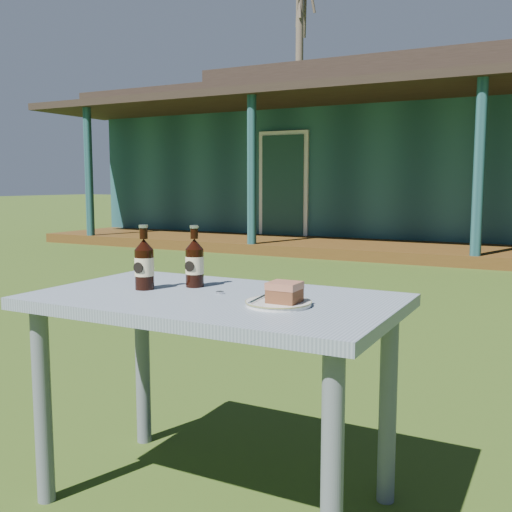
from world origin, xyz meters
The scene contains 10 objects.
ground centered at (0.00, 0.00, 0.00)m, with size 80.00×80.00×0.00m, color #334916.
pavilion centered at (0.00, 9.39, 1.61)m, with size 15.80×8.30×3.45m.
tree_left centered at (-8.00, 17.50, 5.25)m, with size 0.28×0.28×10.50m, color brown.
cafe_table centered at (0.00, -1.60, 0.62)m, with size 1.20×0.70×0.72m.
plate centered at (0.26, -1.65, 0.73)m, with size 0.20×0.20×0.01m.
cake_slice centered at (0.28, -1.66, 0.77)m, with size 0.09×0.09×0.06m.
fork centered at (0.19, -1.66, 0.74)m, with size 0.01×0.14×0.00m, color silver.
cola_bottle_near centered at (-0.15, -1.48, 0.81)m, with size 0.07×0.07×0.22m.
cola_bottle_far centered at (-0.28, -1.61, 0.81)m, with size 0.07×0.07×0.23m.
bottle_cap centered at (0.00, -1.56, 0.72)m, with size 0.03×0.03×0.01m, color silver.
Camera 1 is at (1.02, -3.27, 1.09)m, focal length 42.00 mm.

